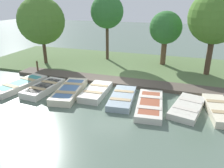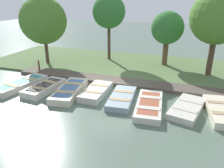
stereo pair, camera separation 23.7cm
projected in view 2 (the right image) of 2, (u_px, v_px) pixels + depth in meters
The scene contains 16 objects.
ground_plane at pixel (112, 89), 13.30m from camera, with size 80.00×80.00×0.00m, color #566B5B.
shore_bank at pixel (132, 66), 17.66m from camera, with size 8.00×24.00×0.16m.
dock_walkway at pixel (118, 81), 14.27m from camera, with size 1.32×14.45×0.22m.
rowboat_0 at pixel (21, 84), 13.59m from camera, with size 3.62×1.87×0.38m.
rowboat_1 at pixel (45, 87), 13.07m from camera, with size 2.93×1.39×0.40m.
rowboat_2 at pixel (70, 90), 12.65m from camera, with size 3.57×1.78×0.40m.
rowboat_3 at pixel (96, 91), 12.54m from camera, with size 2.74×1.22×0.39m.
rowboat_4 at pixel (122, 98), 11.77m from camera, with size 2.96×1.44×0.34m.
rowboat_5 at pixel (149, 105), 10.98m from camera, with size 3.38×1.57×0.34m.
rowboat_6 at pixel (187, 108), 10.71m from camera, with size 3.00×1.85×0.33m.
rowboat_7 at pixel (219, 111), 10.40m from camera, with size 3.12×1.43×0.37m.
mooring_post_near at pixel (39, 67), 16.08m from camera, with size 0.12×0.12×0.96m.
park_tree_far_left at pixel (43, 21), 17.07m from camera, with size 3.64×3.64×5.37m.
park_tree_left at pixel (109, 12), 17.89m from camera, with size 2.71×2.71×5.52m.
park_tree_center at pixel (167, 28), 16.72m from camera, with size 2.49×2.49×4.32m.
park_tree_right at pixel (217, 18), 13.97m from camera, with size 3.49×3.49×5.80m.
Camera 2 is at (11.56, 4.07, 5.17)m, focal length 35.00 mm.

